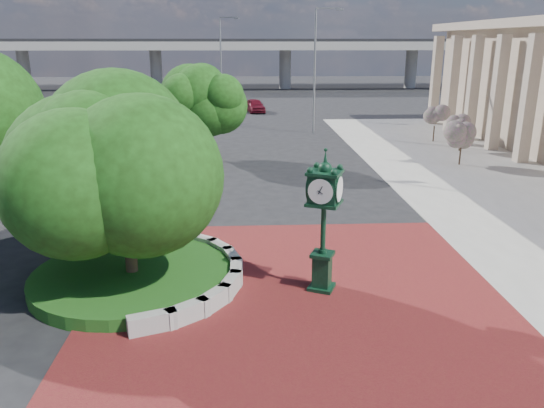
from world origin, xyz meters
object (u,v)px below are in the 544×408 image
(street_lamp_far, at_px, (223,57))
(post_clock, at_px, (324,216))
(parked_car, at_px, (255,106))
(street_lamp_near, at_px, (318,62))

(street_lamp_far, bearing_deg, post_clock, -84.20)
(post_clock, bearing_deg, parked_car, 91.56)
(parked_car, relative_size, street_lamp_near, 0.42)
(parked_car, relative_size, street_lamp_far, 0.43)
(parked_car, xyz_separation_m, street_lamp_far, (-3.28, 1.62, 4.91))
(post_clock, distance_m, street_lamp_near, 28.58)
(parked_car, bearing_deg, post_clock, -99.37)
(street_lamp_near, bearing_deg, post_clock, -97.18)
(street_lamp_near, relative_size, street_lamp_far, 1.01)
(street_lamp_near, bearing_deg, street_lamp_far, 117.55)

